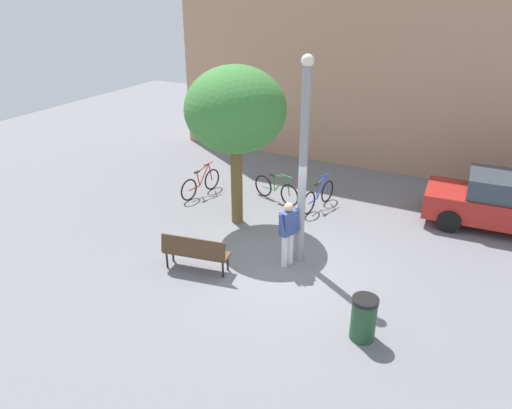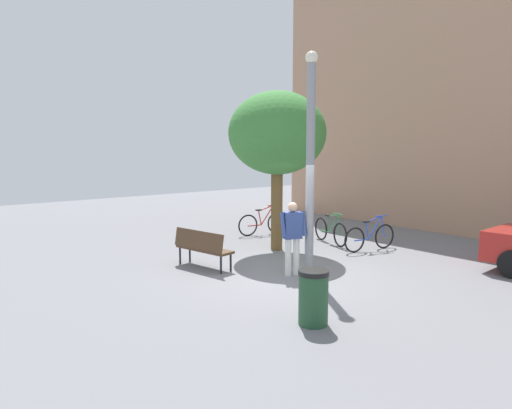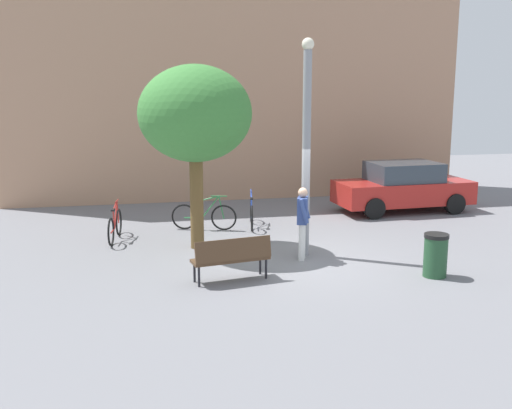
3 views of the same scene
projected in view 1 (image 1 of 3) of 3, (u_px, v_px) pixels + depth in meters
The scene contains 11 objects.
ground_plane at pixel (283, 264), 11.82m from camera, with size 36.00×36.00×0.00m, color slate.
building_facade at pixel (387, 33), 16.69m from camera, with size 15.70×2.00×9.34m, color tan.
lamppost at pixel (303, 160), 10.93m from camera, with size 0.28×0.28×4.96m.
person_by_lamppost at pixel (288, 230), 11.40m from camera, with size 0.43×0.63×1.67m.
park_bench at pixel (195, 251), 11.34m from camera, with size 1.66×0.75×0.92m.
plaza_tree at pixel (235, 111), 12.58m from camera, with size 2.69×2.69×4.41m.
bicycle_blue at pixel (318, 196), 14.63m from camera, with size 0.37×1.79×0.97m.
bicycle_green at pixel (276, 190), 15.08m from camera, with size 1.75×0.57×0.97m.
bicycle_red at pixel (201, 184), 15.53m from camera, with size 0.34×1.80×0.97m.
parked_car_red at pixel (506, 203), 13.23m from camera, with size 4.29×2.01×1.55m.
trash_bin at pixel (364, 318), 9.20m from camera, with size 0.51×0.51×0.91m.
Camera 1 is at (4.02, -9.29, 6.31)m, focal length 33.79 mm.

